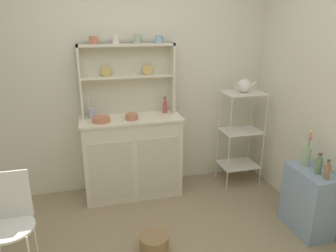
% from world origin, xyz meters
% --- Properties ---
extents(wall_back, '(3.84, 0.05, 2.50)m').
position_xyz_m(wall_back, '(0.00, 1.62, 1.25)').
color(wall_back, silver).
rests_on(wall_back, ground).
extents(hutch_cabinet, '(1.09, 0.45, 0.92)m').
position_xyz_m(hutch_cabinet, '(-0.06, 1.37, 0.47)').
color(hutch_cabinet, silver).
rests_on(hutch_cabinet, ground).
extents(hutch_shelf_unit, '(1.02, 0.18, 0.77)m').
position_xyz_m(hutch_shelf_unit, '(-0.06, 1.53, 1.36)').
color(hutch_shelf_unit, beige).
rests_on(hutch_shelf_unit, hutch_cabinet).
extents(bakers_rack, '(0.45, 0.35, 1.13)m').
position_xyz_m(bakers_rack, '(1.24, 1.31, 0.69)').
color(bakers_rack, silver).
rests_on(bakers_rack, ground).
extents(side_shelf_blue, '(0.28, 0.48, 0.62)m').
position_xyz_m(side_shelf_blue, '(1.44, 0.28, 0.31)').
color(side_shelf_blue, '#849EBC').
rests_on(side_shelf_blue, ground).
extents(wire_chair, '(0.36, 0.36, 0.85)m').
position_xyz_m(wire_chair, '(-1.12, 0.39, 0.52)').
color(wire_chair, white).
rests_on(wire_chair, ground).
extents(floor_basket, '(0.25, 0.25, 0.14)m').
position_xyz_m(floor_basket, '(-0.03, 0.36, 0.07)').
color(floor_basket, '#93754C').
rests_on(floor_basket, ground).
extents(cup_terracotta_0, '(0.09, 0.08, 0.08)m').
position_xyz_m(cup_terracotta_0, '(-0.39, 1.49, 1.72)').
color(cup_terracotta_0, '#C67556').
rests_on(cup_terracotta_0, hutch_shelf_unit).
extents(cup_cream_1, '(0.08, 0.07, 0.09)m').
position_xyz_m(cup_cream_1, '(-0.16, 1.49, 1.73)').
color(cup_cream_1, silver).
rests_on(cup_cream_1, hutch_shelf_unit).
extents(cup_sage_2, '(0.09, 0.08, 0.09)m').
position_xyz_m(cup_sage_2, '(0.06, 1.49, 1.73)').
color(cup_sage_2, '#9EB78E').
rests_on(cup_sage_2, hutch_shelf_unit).
extents(cup_sky_3, '(0.08, 0.07, 0.09)m').
position_xyz_m(cup_sky_3, '(0.29, 1.49, 1.73)').
color(cup_sky_3, '#8EB2D1').
rests_on(cup_sky_3, hutch_shelf_unit).
extents(bowl_mixing_large, '(0.18, 0.18, 0.05)m').
position_xyz_m(bowl_mixing_large, '(-0.37, 1.29, 0.94)').
color(bowl_mixing_large, '#C67556').
rests_on(bowl_mixing_large, hutch_cabinet).
extents(bowl_floral_medium, '(0.13, 0.13, 0.06)m').
position_xyz_m(bowl_floral_medium, '(-0.06, 1.29, 0.95)').
color(bowl_floral_medium, '#C67556').
rests_on(bowl_floral_medium, hutch_cabinet).
extents(jam_bottle, '(0.05, 0.05, 0.18)m').
position_xyz_m(jam_bottle, '(0.35, 1.45, 0.99)').
color(jam_bottle, '#B74C47').
rests_on(jam_bottle, hutch_cabinet).
extents(utensil_jar, '(0.08, 0.08, 0.24)m').
position_xyz_m(utensil_jar, '(-0.46, 1.45, 0.98)').
color(utensil_jar, '#B2B7C6').
rests_on(utensil_jar, hutch_cabinet).
extents(porcelain_teapot, '(0.25, 0.16, 0.18)m').
position_xyz_m(porcelain_teapot, '(1.24, 1.31, 1.21)').
color(porcelain_teapot, white).
rests_on(porcelain_teapot, bakers_rack).
extents(flower_vase, '(0.08, 0.08, 0.34)m').
position_xyz_m(flower_vase, '(1.44, 0.40, 0.73)').
color(flower_vase, '#9EB78E').
rests_on(flower_vase, side_shelf_blue).
extents(oil_bottle, '(0.06, 0.06, 0.19)m').
position_xyz_m(oil_bottle, '(1.44, 0.23, 0.70)').
color(oil_bottle, '#6B8C60').
rests_on(oil_bottle, side_shelf_blue).
extents(vinegar_bottle, '(0.05, 0.05, 0.18)m').
position_xyz_m(vinegar_bottle, '(1.44, 0.13, 0.69)').
color(vinegar_bottle, '#99704C').
rests_on(vinegar_bottle, side_shelf_blue).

